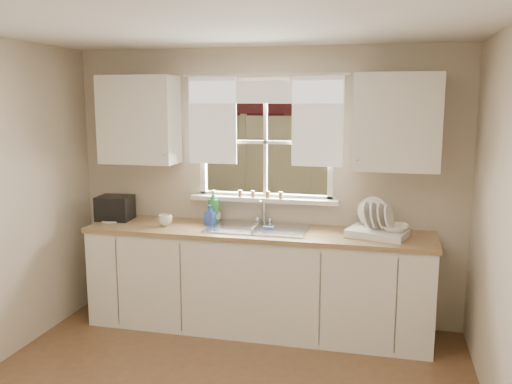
% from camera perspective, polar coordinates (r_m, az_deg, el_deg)
% --- Properties ---
extents(room_walls, '(3.62, 4.02, 2.50)m').
position_cam_1_polar(room_walls, '(3.05, -7.60, -5.52)').
color(room_walls, beige).
rests_on(room_walls, ground).
extents(ceiling, '(3.60, 4.00, 0.02)m').
position_cam_1_polar(ceiling, '(3.04, -7.69, 18.44)').
color(ceiling, silver).
rests_on(ceiling, room_walls).
extents(window, '(1.38, 0.16, 1.06)m').
position_cam_1_polar(window, '(4.96, 0.95, 3.35)').
color(window, white).
rests_on(window, room_walls).
extents(curtains, '(1.50, 0.03, 0.81)m').
position_cam_1_polar(curtains, '(4.88, 0.83, 8.52)').
color(curtains, white).
rests_on(curtains, room_walls).
extents(base_cabinets, '(3.00, 0.62, 0.87)m').
position_cam_1_polar(base_cabinets, '(4.88, 0.08, -9.41)').
color(base_cabinets, white).
rests_on(base_cabinets, ground).
extents(countertop, '(3.04, 0.65, 0.04)m').
position_cam_1_polar(countertop, '(4.75, 0.08, -4.22)').
color(countertop, '#9B7A4D').
rests_on(countertop, base_cabinets).
extents(upper_cabinet_left, '(0.70, 0.33, 0.80)m').
position_cam_1_polar(upper_cabinet_left, '(5.14, -12.19, 7.43)').
color(upper_cabinet_left, white).
rests_on(upper_cabinet_left, room_walls).
extents(upper_cabinet_right, '(0.70, 0.33, 0.80)m').
position_cam_1_polar(upper_cabinet_right, '(4.64, 14.59, 7.12)').
color(upper_cabinet_right, white).
rests_on(upper_cabinet_right, room_walls).
extents(wall_outlet, '(0.08, 0.01, 0.12)m').
position_cam_1_polar(wall_outlet, '(4.89, 11.01, -1.73)').
color(wall_outlet, beige).
rests_on(wall_outlet, room_walls).
extents(sill_jars, '(0.42, 0.04, 0.06)m').
position_cam_1_polar(sill_jars, '(4.95, 0.45, -0.24)').
color(sill_jars, brown).
rests_on(sill_jars, window).
extents(backyard, '(20.00, 10.00, 6.13)m').
position_cam_1_polar(backyard, '(11.33, 11.42, 16.75)').
color(backyard, '#335421').
rests_on(backyard, ground).
extents(sink, '(0.88, 0.52, 0.40)m').
position_cam_1_polar(sink, '(4.80, 0.17, -4.74)').
color(sink, '#B7B7BC').
rests_on(sink, countertop).
extents(dish_rack, '(0.54, 0.46, 0.31)m').
position_cam_1_polar(dish_rack, '(4.63, 12.68, -3.71)').
color(dish_rack, white).
rests_on(dish_rack, countertop).
extents(bowl, '(0.24, 0.24, 0.06)m').
position_cam_1_polar(bowl, '(4.57, 14.33, -3.66)').
color(bowl, white).
rests_on(bowl, dish_rack).
extents(soap_bottle_a, '(0.15, 0.15, 0.30)m').
position_cam_1_polar(soap_bottle_a, '(5.02, -4.50, -1.49)').
color(soap_bottle_a, green).
rests_on(soap_bottle_a, countertop).
extents(soap_bottle_b, '(0.10, 0.10, 0.18)m').
position_cam_1_polar(soap_bottle_b, '(4.94, -4.86, -2.39)').
color(soap_bottle_b, '#2E4CAC').
rests_on(soap_bottle_b, countertop).
extents(soap_bottle_c, '(0.18, 0.18, 0.18)m').
position_cam_1_polar(soap_bottle_c, '(5.05, -4.45, -2.17)').
color(soap_bottle_c, beige).
rests_on(soap_bottle_c, countertop).
extents(saucer, '(0.19, 0.19, 0.01)m').
position_cam_1_polar(saucer, '(5.25, -14.95, -2.93)').
color(saucer, white).
rests_on(saucer, countertop).
extents(cup, '(0.15, 0.15, 0.10)m').
position_cam_1_polar(cup, '(4.96, -9.54, -2.95)').
color(cup, silver).
rests_on(cup, countertop).
extents(black_appliance, '(0.33, 0.29, 0.23)m').
position_cam_1_polar(black_appliance, '(5.29, -14.61, -1.62)').
color(black_appliance, black).
rests_on(black_appliance, countertop).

